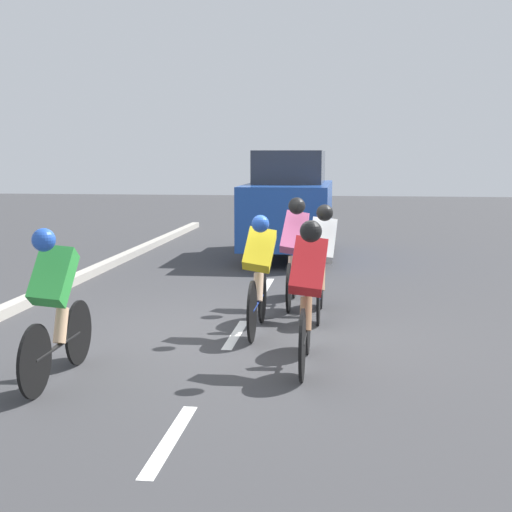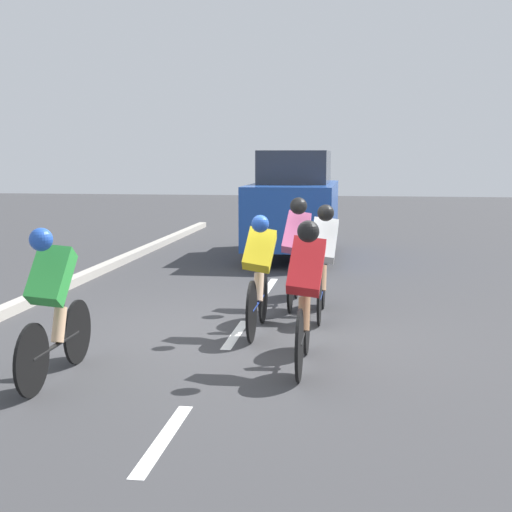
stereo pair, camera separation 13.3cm
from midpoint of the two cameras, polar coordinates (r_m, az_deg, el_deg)
The scene contains 10 objects.
ground_plane at distance 8.55m, azimuth -2.05°, elevation -6.28°, with size 60.00×60.00×0.00m, color #38383A.
lane_stripe_near at distance 5.57m, azimuth -7.57°, elevation -14.31°, with size 0.12×1.40×0.01m, color white.
lane_stripe_mid at distance 8.55m, azimuth -2.06°, elevation -6.27°, with size 0.12×1.40×0.01m, color white.
lane_stripe_far at distance 11.65m, azimuth 0.50°, elevation -2.42°, with size 0.12×1.40×0.01m, color white.
cyclist_green at distance 6.89m, azimuth -16.34°, elevation -3.52°, with size 0.36×1.69×1.48m.
cyclist_white at distance 9.32m, azimuth 4.89°, elevation -0.16°, with size 0.38×1.66×1.51m.
cyclist_red at distance 7.05m, azimuth 3.59°, elevation -2.86°, with size 0.38×1.65×1.51m.
cyclist_pink at distance 10.01m, azimuth 2.65°, elevation 0.62°, with size 0.41×1.68×1.55m.
cyclist_yellow at distance 8.46m, azimuth -0.24°, elevation -1.32°, with size 0.39×1.70×1.44m.
support_car at distance 14.96m, azimuth 2.42°, elevation 4.14°, with size 1.70×3.92×2.22m.
Camera 1 is at (-1.29, 8.19, 2.11)m, focal length 50.00 mm.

